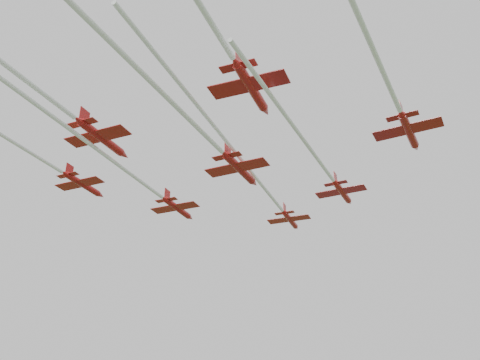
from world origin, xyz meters
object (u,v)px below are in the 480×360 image
(jet_row3_mid, at_px, (206,135))
(jet_row4_left, at_px, (41,91))
(jet_lead, at_px, (258,180))
(jet_row3_left, at_px, (46,162))
(jet_row3_right, at_px, (383,73))
(jet_row2_right, at_px, (322,165))
(jet_row2_left, at_px, (140,181))

(jet_row3_mid, relative_size, jet_row4_left, 0.93)
(jet_lead, bearing_deg, jet_row3_left, -151.76)
(jet_row3_right, xyz_separation_m, jet_row4_left, (-39.42, -7.59, 2.40))
(jet_lead, height_order, jet_row3_right, jet_lead)
(jet_row3_mid, distance_m, jet_row4_left, 21.09)
(jet_row2_right, relative_size, jet_row4_left, 0.85)
(jet_row2_left, height_order, jet_row3_right, jet_row2_left)
(jet_row2_right, distance_m, jet_row4_left, 39.70)
(jet_row3_mid, bearing_deg, jet_row2_left, 152.37)
(jet_lead, bearing_deg, jet_row4_left, -117.57)
(jet_row3_left, height_order, jet_row3_right, jet_row3_left)
(jet_row2_left, relative_size, jet_row4_left, 0.95)
(jet_lead, bearing_deg, jet_row2_left, -153.91)
(jet_row3_left, relative_size, jet_row3_right, 0.78)
(jet_row3_left, height_order, jet_row4_left, jet_row3_left)
(jet_row4_left, bearing_deg, jet_row3_mid, 44.90)
(jet_row3_mid, bearing_deg, jet_row3_left, 179.63)
(jet_row3_mid, xyz_separation_m, jet_row3_right, (23.82, -6.51, -0.81))
(jet_row3_right, bearing_deg, jet_row2_right, 125.35)
(jet_row3_left, distance_m, jet_row3_mid, 28.27)
(jet_row2_right, relative_size, jet_row3_right, 0.84)
(jet_row4_left, bearing_deg, jet_row3_left, 130.20)
(jet_row3_mid, xyz_separation_m, jet_row4_left, (-15.61, -14.10, 1.59))
(jet_row2_left, distance_m, jet_row4_left, 23.77)
(jet_row2_left, bearing_deg, jet_row2_right, 10.66)
(jet_row2_right, relative_size, jet_row3_left, 1.07)
(jet_lead, distance_m, jet_row3_left, 33.25)
(jet_lead, distance_m, jet_row2_right, 12.08)
(jet_row3_right, bearing_deg, jet_row2_left, 164.14)
(jet_lead, bearing_deg, jet_row2_right, -18.99)
(jet_row2_right, xyz_separation_m, jet_row3_mid, (-12.62, -13.77, 0.10))
(jet_lead, relative_size, jet_row2_right, 1.42)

